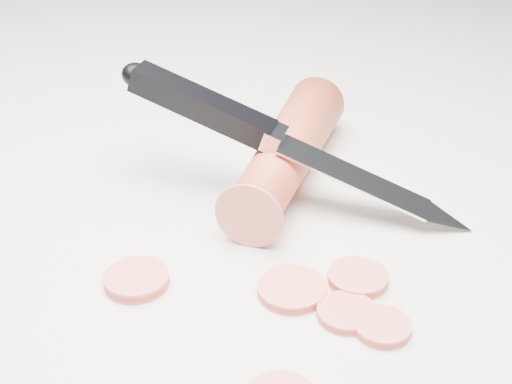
{
  "coord_description": "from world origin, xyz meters",
  "views": [
    {
      "loc": [
        -0.0,
        -0.35,
        0.27
      ],
      "look_at": [
        -0.03,
        0.06,
        0.02
      ],
      "focal_mm": 50.0,
      "sensor_mm": 36.0,
      "label": 1
    }
  ],
  "objects": [
    {
      "name": "kitchen_knife",
      "position": [
        -0.0,
        0.08,
        0.05
      ],
      "size": [
        0.25,
        0.09,
        0.09
      ],
      "primitive_type": null,
      "color": "silver",
      "rests_on": "ground"
    },
    {
      "name": "carrot_slice_3",
      "position": [
        0.04,
        -0.01,
        0.0
      ],
      "size": [
        0.04,
        0.04,
        0.01
      ],
      "primitive_type": "cylinder",
      "color": "#E46052",
      "rests_on": "ground"
    },
    {
      "name": "carrot_slice_0",
      "position": [
        -0.09,
        -0.02,
        0.0
      ],
      "size": [
        0.04,
        0.04,
        0.01
      ],
      "primitive_type": "cylinder",
      "color": "#E46052",
      "rests_on": "ground"
    },
    {
      "name": "carrot_slice_5",
      "position": [
        -0.0,
        -0.02,
        0.0
      ],
      "size": [
        0.04,
        0.04,
        0.01
      ],
      "primitive_type": "cylinder",
      "color": "#E46052",
      "rests_on": "ground"
    },
    {
      "name": "carrot_slice_4",
      "position": [
        0.03,
        -0.04,
        0.0
      ],
      "size": [
        0.03,
        0.03,
        0.01
      ],
      "primitive_type": "cylinder",
      "color": "#E46052",
      "rests_on": "ground"
    },
    {
      "name": "ground",
      "position": [
        0.0,
        0.0,
        0.0
      ],
      "size": [
        2.4,
        2.4,
        0.0
      ],
      "primitive_type": "plane",
      "color": "silver",
      "rests_on": "ground"
    },
    {
      "name": "carrot_slice_2",
      "position": [
        0.05,
        -0.05,
        0.0
      ],
      "size": [
        0.03,
        0.03,
        0.01
      ],
      "primitive_type": "cylinder",
      "color": "#E46052",
      "rests_on": "ground"
    },
    {
      "name": "carrot",
      "position": [
        -0.01,
        0.11,
        0.02
      ],
      "size": [
        0.08,
        0.18,
        0.04
      ],
      "primitive_type": "cylinder",
      "rotation": [
        1.57,
        0.0,
        -0.25
      ],
      "color": "#C53D21",
      "rests_on": "ground"
    }
  ]
}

